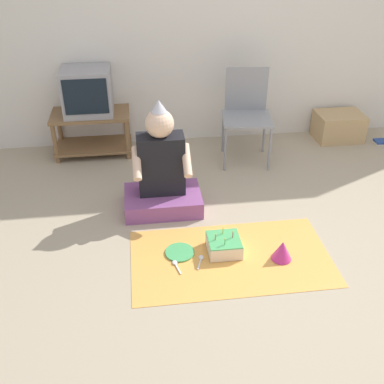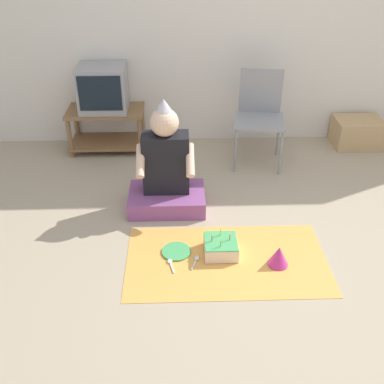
# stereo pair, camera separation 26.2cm
# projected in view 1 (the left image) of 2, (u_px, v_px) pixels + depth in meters

# --- Properties ---
(ground_plane) EXTENTS (16.00, 16.00, 0.00)m
(ground_plane) POSITION_uv_depth(u_px,v_px,m) (295.00, 269.00, 3.04)
(ground_plane) COLOR tan
(wall_back) EXTENTS (6.40, 0.06, 2.55)m
(wall_back) POSITION_uv_depth(u_px,v_px,m) (237.00, 10.00, 4.18)
(wall_back) COLOR silver
(wall_back) RESTS_ON ground_plane
(tv_stand) EXTENTS (0.74, 0.41, 0.42)m
(tv_stand) POSITION_uv_depth(u_px,v_px,m) (92.00, 129.00, 4.37)
(tv_stand) COLOR olive
(tv_stand) RESTS_ON ground_plane
(tv) EXTENTS (0.45, 0.39, 0.42)m
(tv) POSITION_uv_depth(u_px,v_px,m) (87.00, 91.00, 4.17)
(tv) COLOR #99999E
(tv) RESTS_ON tv_stand
(folding_chair) EXTENTS (0.50, 0.48, 0.85)m
(folding_chair) POSITION_uv_depth(u_px,v_px,m) (246.00, 109.00, 4.17)
(folding_chair) COLOR gray
(folding_chair) RESTS_ON ground_plane
(cardboard_box_stack) EXTENTS (0.47, 0.35, 0.28)m
(cardboard_box_stack) POSITION_uv_depth(u_px,v_px,m) (338.00, 126.00, 4.70)
(cardboard_box_stack) COLOR tan
(cardboard_box_stack) RESTS_ON ground_plane
(book_pile) EXTENTS (0.15, 0.11, 0.04)m
(book_pile) POSITION_uv_depth(u_px,v_px,m) (382.00, 142.00, 4.66)
(book_pile) COLOR beige
(book_pile) RESTS_ON ground_plane
(person_seated) EXTENTS (0.61, 0.41, 0.91)m
(person_seated) POSITION_uv_depth(u_px,v_px,m) (162.00, 175.00, 3.52)
(person_seated) COLOR #8C4C8C
(person_seated) RESTS_ON ground_plane
(party_cloth) EXTENTS (1.39, 0.77, 0.01)m
(party_cloth) POSITION_uv_depth(u_px,v_px,m) (231.00, 258.00, 3.13)
(party_cloth) COLOR #EFA84C
(party_cloth) RESTS_ON ground_plane
(birthday_cake) EXTENTS (0.23, 0.23, 0.16)m
(birthday_cake) POSITION_uv_depth(u_px,v_px,m) (224.00, 245.00, 3.16)
(birthday_cake) COLOR #F4E0C6
(birthday_cake) RESTS_ON party_cloth
(party_hat_blue) EXTENTS (0.14, 0.14, 0.14)m
(party_hat_blue) POSITION_uv_depth(u_px,v_px,m) (282.00, 250.00, 3.08)
(party_hat_blue) COLOR #CC338C
(party_hat_blue) RESTS_ON party_cloth
(paper_plate) EXTENTS (0.21, 0.21, 0.01)m
(paper_plate) POSITION_uv_depth(u_px,v_px,m) (180.00, 252.00, 3.17)
(paper_plate) COLOR #4CB266
(paper_plate) RESTS_ON party_cloth
(plastic_spoon_near) EXTENTS (0.06, 0.14, 0.01)m
(plastic_spoon_near) POSITION_uv_depth(u_px,v_px,m) (201.00, 259.00, 3.11)
(plastic_spoon_near) COLOR white
(plastic_spoon_near) RESTS_ON party_cloth
(plastic_spoon_far) EXTENTS (0.05, 0.14, 0.01)m
(plastic_spoon_far) POSITION_uv_depth(u_px,v_px,m) (176.00, 264.00, 3.06)
(plastic_spoon_far) COLOR white
(plastic_spoon_far) RESTS_ON party_cloth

